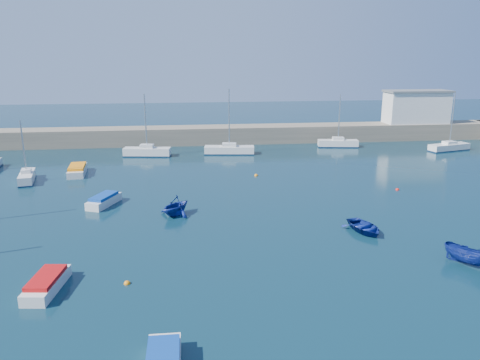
{
  "coord_description": "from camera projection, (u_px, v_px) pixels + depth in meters",
  "views": [
    {
      "loc": [
        -7.83,
        -26.56,
        13.61
      ],
      "look_at": [
        -2.47,
        17.46,
        1.6
      ],
      "focal_mm": 35.0,
      "sensor_mm": 36.0,
      "label": 1
    }
  ],
  "objects": [
    {
      "name": "dinghy_right",
      "position": [
        469.0,
        256.0,
        30.92
      ],
      "size": [
        2.98,
        3.5,
        1.3
      ],
      "primitive_type": "imported",
      "rotation": [
        0.0,
        0.0,
        0.61
      ],
      "color": "navy",
      "rests_on": "ground"
    },
    {
      "name": "dinghy_center",
      "position": [
        364.0,
        227.0,
        36.85
      ],
      "size": [
        3.4,
        4.21,
        0.77
      ],
      "primitive_type": "imported",
      "rotation": [
        0.0,
        0.0,
        0.22
      ],
      "color": "navy",
      "rests_on": "ground"
    },
    {
      "name": "motorboat_2",
      "position": [
        77.0,
        170.0,
        54.53
      ],
      "size": [
        2.25,
        5.24,
        1.05
      ],
      "rotation": [
        0.0,
        0.0,
        0.09
      ],
      "color": "silver",
      "rests_on": "ground"
    },
    {
      "name": "sailboat_8",
      "position": [
        449.0,
        147.0,
        67.73
      ],
      "size": [
        6.57,
        3.35,
        8.26
      ],
      "rotation": [
        0.0,
        0.0,
        1.83
      ],
      "color": "silver",
      "rests_on": "ground"
    },
    {
      "name": "back_wall",
      "position": [
        234.0,
        134.0,
        73.65
      ],
      "size": [
        96.0,
        4.5,
        2.6
      ],
      "primitive_type": "cube",
      "color": "#756A59",
      "rests_on": "ground"
    },
    {
      "name": "ground",
      "position": [
        311.0,
        274.0,
        29.92
      ],
      "size": [
        220.0,
        220.0,
        0.0
      ],
      "primitive_type": "plane",
      "color": "#0C2937",
      "rests_on": "ground"
    },
    {
      "name": "sailboat_5",
      "position": [
        147.0,
        151.0,
        64.05
      ],
      "size": [
        6.53,
        2.66,
        8.45
      ],
      "rotation": [
        0.0,
        0.0,
        1.43
      ],
      "color": "silver",
      "rests_on": "ground"
    },
    {
      "name": "buoy_1",
      "position": [
        397.0,
        190.0,
        48.28
      ],
      "size": [
        0.38,
        0.38,
        0.38
      ],
      "primitive_type": "sphere",
      "color": "red",
      "rests_on": "ground"
    },
    {
      "name": "motorboat_1",
      "position": [
        104.0,
        200.0,
        43.33
      ],
      "size": [
        2.89,
        4.29,
        0.99
      ],
      "rotation": [
        0.0,
        0.0,
        -0.4
      ],
      "color": "silver",
      "rests_on": "ground"
    },
    {
      "name": "buoy_0",
      "position": [
        127.0,
        284.0,
        28.58
      ],
      "size": [
        0.41,
        0.41,
        0.41
      ],
      "primitive_type": "sphere",
      "color": "orange",
      "rests_on": "ground"
    },
    {
      "name": "sailboat_6",
      "position": [
        229.0,
        150.0,
        65.45
      ],
      "size": [
        7.07,
        2.74,
        9.01
      ],
      "rotation": [
        0.0,
        0.0,
        1.45
      ],
      "color": "silver",
      "rests_on": "ground"
    },
    {
      "name": "sailboat_7",
      "position": [
        338.0,
        143.0,
        70.4
      ],
      "size": [
        6.09,
        2.5,
        7.85
      ],
      "rotation": [
        0.0,
        0.0,
        1.42
      ],
      "color": "silver",
      "rests_on": "ground"
    },
    {
      "name": "harbor_office",
      "position": [
        416.0,
        108.0,
        76.16
      ],
      "size": [
        10.0,
        4.0,
        5.0
      ],
      "primitive_type": "cube",
      "color": "silver",
      "rests_on": "back_wall"
    },
    {
      "name": "motorboat_0",
      "position": [
        47.0,
        283.0,
        27.71
      ],
      "size": [
        1.99,
        4.36,
        0.94
      ],
      "rotation": [
        0.0,
        0.0,
        -0.13
      ],
      "color": "silver",
      "rests_on": "ground"
    },
    {
      "name": "sailboat_3",
      "position": [
        27.0,
        177.0,
        51.28
      ],
      "size": [
        2.37,
        5.18,
        6.76
      ],
      "rotation": [
        0.0,
        0.0,
        0.2
      ],
      "color": "silver",
      "rests_on": "ground"
    },
    {
      "name": "buoy_3",
      "position": [
        256.0,
        176.0,
        53.87
      ],
      "size": [
        0.44,
        0.44,
        0.44
      ],
      "primitive_type": "sphere",
      "color": "orange",
      "rests_on": "ground"
    },
    {
      "name": "dinghy_left",
      "position": [
        175.0,
        206.0,
        40.55
      ],
      "size": [
        4.26,
        4.32,
        1.72
      ],
      "primitive_type": "imported",
      "rotation": [
        0.0,
        0.0,
        -0.69
      ],
      "color": "navy",
      "rests_on": "ground"
    }
  ]
}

